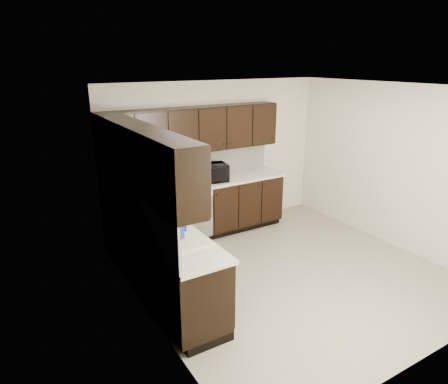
% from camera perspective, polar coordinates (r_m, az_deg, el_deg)
% --- Properties ---
extents(floor, '(4.00, 4.00, 0.00)m').
position_cam_1_polar(floor, '(5.73, 9.17, -11.25)').
color(floor, '#9D9482').
rests_on(floor, ground).
extents(ceiling, '(4.00, 4.00, 0.00)m').
position_cam_1_polar(ceiling, '(5.00, 10.66, 14.51)').
color(ceiling, white).
rests_on(ceiling, wall_back).
extents(wall_back, '(4.00, 0.02, 2.50)m').
position_cam_1_polar(wall_back, '(6.81, -1.14, 5.13)').
color(wall_back, beige).
rests_on(wall_back, floor).
extents(wall_left, '(0.02, 4.00, 2.50)m').
position_cam_1_polar(wall_left, '(4.26, -11.09, -3.48)').
color(wall_left, beige).
rests_on(wall_left, floor).
extents(wall_right, '(0.02, 4.00, 2.50)m').
position_cam_1_polar(wall_right, '(6.68, 23.05, 3.38)').
color(wall_right, beige).
rests_on(wall_right, floor).
extents(wall_front, '(4.00, 0.02, 2.50)m').
position_cam_1_polar(wall_front, '(4.05, 28.63, -6.73)').
color(wall_front, beige).
rests_on(wall_front, floor).
extents(lower_cabinets, '(3.00, 2.80, 0.90)m').
position_cam_1_polar(lower_cabinets, '(5.88, -5.28, -5.75)').
color(lower_cabinets, black).
rests_on(lower_cabinets, floor).
extents(countertop, '(3.03, 2.83, 0.04)m').
position_cam_1_polar(countertop, '(5.69, -5.44, -1.11)').
color(countertop, beige).
rests_on(countertop, lower_cabinets).
extents(backsplash, '(3.00, 2.80, 0.48)m').
position_cam_1_polar(backsplash, '(5.71, -8.33, 1.60)').
color(backsplash, white).
rests_on(backsplash, countertop).
extents(upper_cabinets, '(3.00, 2.80, 0.70)m').
position_cam_1_polar(upper_cabinets, '(5.52, -7.03, 7.36)').
color(upper_cabinets, black).
rests_on(upper_cabinets, wall_back).
extents(dishwasher, '(0.58, 0.04, 0.78)m').
position_cam_1_polar(dishwasher, '(6.20, -3.99, -3.07)').
color(dishwasher, beige).
rests_on(dishwasher, lower_cabinets).
extents(sink, '(0.54, 0.82, 0.42)m').
position_cam_1_polar(sink, '(4.51, -6.92, -7.14)').
color(sink, beige).
rests_on(sink, countertop).
extents(microwave, '(0.56, 0.42, 0.29)m').
position_cam_1_polar(microwave, '(6.41, -1.92, 2.74)').
color(microwave, black).
rests_on(microwave, countertop).
extents(soap_bottle_a, '(0.13, 0.13, 0.22)m').
position_cam_1_polar(soap_bottle_a, '(4.92, -7.86, -2.81)').
color(soap_bottle_a, gray).
rests_on(soap_bottle_a, countertop).
extents(soap_bottle_b, '(0.10, 0.11, 0.26)m').
position_cam_1_polar(soap_bottle_b, '(4.57, -10.20, -4.35)').
color(soap_bottle_b, gray).
rests_on(soap_bottle_b, countertop).
extents(toaster_oven, '(0.37, 0.28, 0.23)m').
position_cam_1_polar(toaster_oven, '(5.93, -14.39, 0.55)').
color(toaster_oven, silver).
rests_on(toaster_oven, countertop).
extents(storage_bin, '(0.56, 0.45, 0.20)m').
position_cam_1_polar(storage_bin, '(5.09, -9.88, -2.26)').
color(storage_bin, white).
rests_on(storage_bin, countertop).
extents(blue_pitcher, '(0.22, 0.22, 0.27)m').
position_cam_1_polar(blue_pitcher, '(4.39, -6.87, -5.05)').
color(blue_pitcher, '#102C97').
rests_on(blue_pitcher, countertop).
extents(teal_tumbler, '(0.10, 0.10, 0.22)m').
position_cam_1_polar(teal_tumbler, '(5.68, -11.23, -0.07)').
color(teal_tumbler, '#0C8E83').
rests_on(teal_tumbler, countertop).
extents(paper_towel_roll, '(0.18, 0.18, 0.33)m').
position_cam_1_polar(paper_towel_roll, '(5.66, -11.27, 0.49)').
color(paper_towel_roll, silver).
rests_on(paper_towel_roll, countertop).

